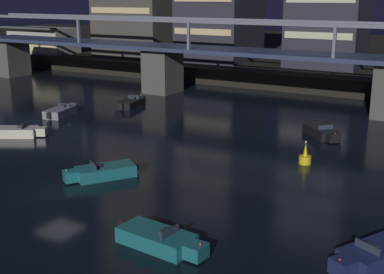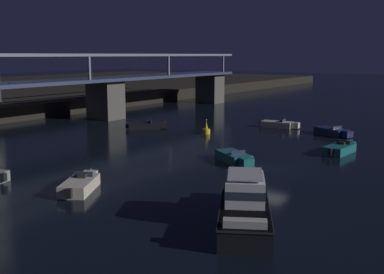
% 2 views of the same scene
% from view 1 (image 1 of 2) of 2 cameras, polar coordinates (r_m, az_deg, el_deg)
% --- Properties ---
extents(ground_plane, '(400.00, 400.00, 0.00)m').
position_cam_1_polar(ground_plane, '(33.77, -14.59, -6.03)').
color(ground_plane, black).
extents(far_riverbank, '(240.00, 80.00, 2.20)m').
position_cam_1_polar(far_riverbank, '(105.81, 18.31, 8.60)').
color(far_riverbank, black).
rests_on(far_riverbank, ground).
extents(river_bridge, '(90.52, 6.40, 9.38)m').
position_cam_1_polar(river_bridge, '(59.80, 8.10, 7.69)').
color(river_bridge, '#4C4944').
rests_on(river_bridge, ground).
extents(waterfront_pavilion, '(12.40, 7.40, 4.70)m').
position_cam_1_polar(waterfront_pavilion, '(97.23, -16.06, 10.23)').
color(waterfront_pavilion, '#B2AD9E').
rests_on(waterfront_pavilion, far_riverbank).
extents(speedboat_near_center, '(2.69, 5.20, 1.16)m').
position_cam_1_polar(speedboat_near_center, '(55.44, -14.21, 2.75)').
color(speedboat_near_center, gray).
rests_on(speedboat_near_center, ground).
extents(speedboat_near_right, '(3.38, 4.95, 1.16)m').
position_cam_1_polar(speedboat_near_right, '(26.00, 19.54, -12.10)').
color(speedboat_near_right, '#19234C').
rests_on(speedboat_near_right, ground).
extents(speedboat_mid_left, '(4.29, 4.48, 1.16)m').
position_cam_1_polar(speedboat_mid_left, '(47.04, 14.13, 0.56)').
color(speedboat_mid_left, black).
rests_on(speedboat_mid_left, ground).
extents(speedboat_mid_center, '(5.23, 2.14, 1.16)m').
position_cam_1_polar(speedboat_mid_center, '(25.99, -3.58, -11.19)').
color(speedboat_mid_center, '#196066').
rests_on(speedboat_mid_center, ground).
extents(speedboat_mid_right, '(2.46, 5.23, 1.16)m').
position_cam_1_polar(speedboat_mid_right, '(58.53, -6.69, 3.76)').
color(speedboat_mid_right, black).
rests_on(speedboat_mid_right, ground).
extents(speedboat_far_center, '(3.80, 4.79, 1.16)m').
position_cam_1_polar(speedboat_far_center, '(35.83, -9.83, -3.80)').
color(speedboat_far_center, '#196066').
rests_on(speedboat_far_center, ground).
extents(speedboat_far_right, '(4.86, 3.63, 1.16)m').
position_cam_1_polar(speedboat_far_right, '(48.19, -18.75, 0.55)').
color(speedboat_far_right, beige).
rests_on(speedboat_far_right, ground).
extents(channel_buoy, '(0.90, 0.90, 1.76)m').
position_cam_1_polar(channel_buoy, '(39.07, 12.36, -2.23)').
color(channel_buoy, yellow).
rests_on(channel_buoy, ground).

